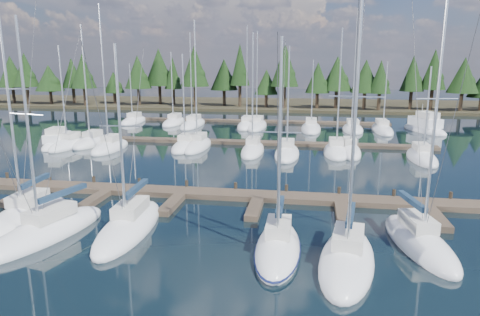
% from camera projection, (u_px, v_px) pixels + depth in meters
% --- Properties ---
extents(ground, '(260.00, 260.00, 0.00)m').
position_uv_depth(ground, '(216.00, 161.00, 45.10)').
color(ground, black).
rests_on(ground, ground).
extents(far_shore, '(220.00, 30.00, 0.60)m').
position_uv_depth(far_shore, '(268.00, 104.00, 102.85)').
color(far_shore, '#312B1B').
rests_on(far_shore, ground).
extents(main_dock, '(44.00, 6.13, 0.90)m').
position_uv_depth(main_dock, '(181.00, 195.00, 32.87)').
color(main_dock, '#4C3E2F').
rests_on(main_dock, ground).
extents(back_docks, '(50.00, 21.80, 0.40)m').
position_uv_depth(back_docks, '(243.00, 130.00, 63.93)').
color(back_docks, '#4C3E2F').
rests_on(back_docks, ground).
extents(front_sailboat_1, '(3.58, 8.51, 15.57)m').
position_uv_depth(front_sailboat_1, '(27.00, 215.00, 28.27)').
color(front_sailboat_1, white).
rests_on(front_sailboat_1, ground).
extents(front_sailboat_2, '(4.84, 9.53, 13.39)m').
position_uv_depth(front_sailboat_2, '(46.00, 232.00, 25.51)').
color(front_sailboat_2, white).
rests_on(front_sailboat_2, ground).
extents(front_sailboat_3, '(3.13, 9.31, 11.98)m').
position_uv_depth(front_sailboat_3, '(129.00, 226.00, 26.36)').
color(front_sailboat_3, white).
rests_on(front_sailboat_3, ground).
extents(front_sailboat_4, '(2.56, 7.67, 12.19)m').
position_uv_depth(front_sailboat_4, '(278.00, 248.00, 23.28)').
color(front_sailboat_4, white).
rests_on(front_sailboat_4, ground).
extents(front_sailboat_5, '(3.90, 8.60, 15.64)m').
position_uv_depth(front_sailboat_5, '(347.00, 259.00, 21.89)').
color(front_sailboat_5, white).
rests_on(front_sailboat_5, ground).
extents(front_sailboat_6, '(3.91, 8.45, 15.13)m').
position_uv_depth(front_sailboat_6, '(419.00, 241.00, 24.05)').
color(front_sailboat_6, white).
rests_on(front_sailboat_6, ground).
extents(back_sailboat_rows, '(44.57, 31.25, 17.30)m').
position_uv_depth(back_sailboat_rows, '(242.00, 135.00, 59.37)').
color(back_sailboat_rows, white).
rests_on(back_sailboat_rows, ground).
extents(motor_yacht_left, '(3.92, 8.03, 3.83)m').
position_uv_depth(motor_yacht_left, '(57.00, 143.00, 53.03)').
color(motor_yacht_left, white).
rests_on(motor_yacht_left, ground).
extents(motor_yacht_right, '(6.32, 10.33, 4.91)m').
position_uv_depth(motor_yacht_right, '(425.00, 128.00, 64.31)').
color(motor_yacht_right, white).
rests_on(motor_yacht_right, ground).
extents(tree_line, '(187.11, 11.93, 13.56)m').
position_uv_depth(tree_line, '(263.00, 75.00, 91.92)').
color(tree_line, black).
rests_on(tree_line, far_shore).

